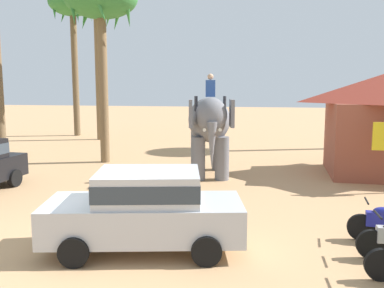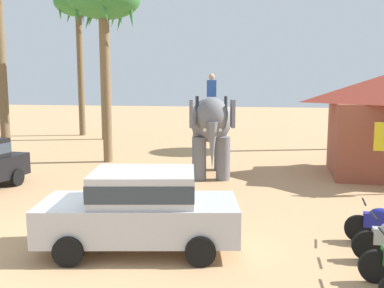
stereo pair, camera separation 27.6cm
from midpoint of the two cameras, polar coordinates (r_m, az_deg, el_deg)
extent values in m
plane|color=tan|center=(9.61, -12.50, -13.36)|extent=(120.00, 120.00, 0.00)
cube|color=#B7BABF|center=(9.06, -7.40, -10.00)|extent=(4.35, 2.48, 0.76)
cube|color=#B7BABF|center=(8.86, -6.83, -5.70)|extent=(2.37, 1.94, 0.64)
cube|color=#2D3842|center=(8.86, -6.83, -5.70)|extent=(2.39, 1.97, 0.35)
cylinder|color=black|center=(8.64, -16.64, -13.88)|extent=(0.62, 0.29, 0.60)
cylinder|color=black|center=(10.18, -14.09, -10.39)|extent=(0.62, 0.29, 0.60)
cylinder|color=black|center=(8.35, 1.00, -14.31)|extent=(0.62, 0.29, 0.60)
cylinder|color=black|center=(9.94, 0.60, -10.60)|extent=(0.62, 0.29, 0.60)
cylinder|color=black|center=(15.79, -23.35, -4.27)|extent=(0.22, 0.61, 0.60)
ellipsoid|color=slate|center=(16.21, 1.85, 3.31)|extent=(2.13, 3.34, 1.70)
cylinder|color=slate|center=(15.48, 3.58, -1.97)|extent=(0.52, 0.52, 1.60)
cylinder|color=slate|center=(15.45, 0.32, -1.97)|extent=(0.52, 0.52, 1.60)
cylinder|color=slate|center=(17.31, 3.17, -0.91)|extent=(0.52, 0.52, 1.60)
cylinder|color=slate|center=(17.28, 0.26, -0.91)|extent=(0.52, 0.52, 1.60)
ellipsoid|color=slate|center=(14.57, 2.09, 3.96)|extent=(1.26, 1.18, 1.20)
cube|color=slate|center=(14.71, 4.89, 4.17)|extent=(0.26, 0.81, 0.96)
cube|color=slate|center=(14.65, -0.74, 4.18)|extent=(0.26, 0.81, 0.96)
cone|color=slate|center=(14.22, 2.15, -0.19)|extent=(0.42, 0.42, 1.60)
cone|color=beige|center=(14.23, 3.20, 1.84)|extent=(0.22, 0.57, 0.21)
cone|color=beige|center=(14.20, 1.10, 1.84)|extent=(0.22, 0.57, 0.21)
cube|color=#2D519E|center=(15.31, 1.99, 7.54)|extent=(0.38, 0.30, 0.60)
sphere|color=tan|center=(15.31, 2.00, 9.11)|extent=(0.22, 0.22, 0.22)
cylinder|color=#333338|center=(15.35, 3.93, 5.47)|extent=(0.12, 0.12, 0.55)
cylinder|color=#333338|center=(15.31, 0.03, 5.48)|extent=(0.12, 0.12, 0.55)
cylinder|color=black|center=(8.42, 23.41, -14.81)|extent=(0.60, 0.13, 0.60)
cylinder|color=black|center=(9.34, 22.33, -12.47)|extent=(0.60, 0.11, 0.60)
cylinder|color=black|center=(9.17, 23.09, -8.81)|extent=(0.05, 0.55, 0.04)
cylinder|color=black|center=(10.30, 21.19, -10.48)|extent=(0.61, 0.15, 0.60)
ellipsoid|color=navy|center=(10.25, 23.83, -8.38)|extent=(0.46, 0.28, 0.20)
cylinder|color=black|center=(10.14, 21.88, -7.15)|extent=(0.09, 0.55, 0.04)
cylinder|color=brown|center=(19.30, -12.35, 7.93)|extent=(0.40, 0.40, 7.03)
cone|color=#337A38|center=(19.16, -9.16, 17.68)|extent=(0.40, 0.92, 1.64)
cone|color=#337A38|center=(20.49, -10.36, 17.01)|extent=(0.91, 0.57, 1.67)
cone|color=#337A38|center=(20.59, -14.46, 16.84)|extent=(0.73, 0.83, 1.69)
cone|color=#337A38|center=(19.33, -16.27, 17.38)|extent=(0.73, 0.83, 1.69)
cone|color=#337A38|center=(18.40, -12.96, 17.99)|extent=(0.91, 0.57, 1.67)
cylinder|color=brown|center=(27.62, -12.82, 9.15)|extent=(0.42, 0.42, 8.26)
ellipsoid|color=#337A38|center=(28.06, -13.10, 18.02)|extent=(3.20, 3.20, 1.80)
cone|color=#337A38|center=(27.54, -10.67, 17.23)|extent=(0.40, 0.92, 1.64)
cone|color=#337A38|center=(28.88, -11.44, 16.77)|extent=(0.91, 0.57, 1.67)
cone|color=#337A38|center=(28.99, -14.34, 16.65)|extent=(0.73, 0.83, 1.69)
cone|color=#337A38|center=(27.73, -15.60, 17.01)|extent=(0.73, 0.83, 1.69)
cone|color=#337A38|center=(26.79, -13.31, 17.42)|extent=(0.91, 0.57, 1.67)
cylinder|color=brown|center=(30.27, -15.82, 9.41)|extent=(0.43, 0.43, 8.78)
ellipsoid|color=#337A38|center=(30.76, -16.16, 17.99)|extent=(3.20, 3.20, 1.80)
cone|color=#337A38|center=(30.18, -13.98, 17.30)|extent=(0.40, 0.92, 1.64)
cone|color=#337A38|center=(31.54, -14.54, 16.86)|extent=(0.91, 0.57, 1.67)
cone|color=#337A38|center=(31.72, -17.18, 16.71)|extent=(0.73, 0.83, 1.69)
cone|color=#337A38|center=(30.48, -18.45, 17.03)|extent=(0.73, 0.83, 1.69)
cone|color=#337A38|center=(29.50, -16.47, 17.43)|extent=(0.91, 0.57, 1.67)
camera|label=1|loc=(0.14, -90.59, -0.08)|focal=39.34mm
camera|label=2|loc=(0.14, 89.41, 0.08)|focal=39.34mm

